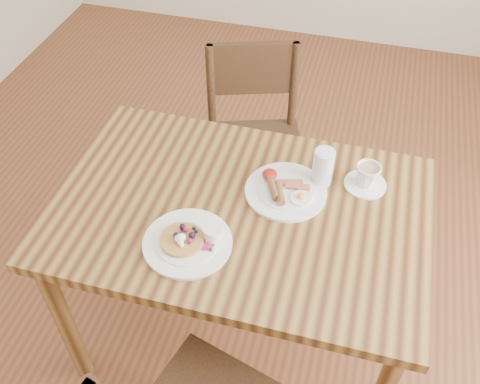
{
  "coord_description": "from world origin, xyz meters",
  "views": [
    {
      "loc": [
        0.31,
        -1.12,
        2.01
      ],
      "look_at": [
        0.0,
        0.0,
        0.82
      ],
      "focal_mm": 40.0,
      "sensor_mm": 36.0,
      "label": 1
    }
  ],
  "objects": [
    {
      "name": "ground",
      "position": [
        0.0,
        0.0,
        0.0
      ],
      "size": [
        5.0,
        5.0,
        0.0
      ],
      "primitive_type": "plane",
      "color": "brown",
      "rests_on": "ground"
    },
    {
      "name": "dining_table",
      "position": [
        0.0,
        0.0,
        0.65
      ],
      "size": [
        1.2,
        0.8,
        0.75
      ],
      "color": "olive",
      "rests_on": "ground"
    },
    {
      "name": "chair_far",
      "position": [
        -0.11,
        0.65,
        0.49
      ],
      "size": [
        0.53,
        0.53,
        0.88
      ],
      "rotation": [
        0.0,
        0.0,
        3.46
      ],
      "color": "#3E2C16",
      "rests_on": "ground"
    },
    {
      "name": "pancake_plate",
      "position": [
        -0.11,
        -0.18,
        0.76
      ],
      "size": [
        0.27,
        0.27,
        0.06
      ],
      "color": "white",
      "rests_on": "dining_table"
    },
    {
      "name": "breakfast_plate",
      "position": [
        0.12,
        0.1,
        0.76
      ],
      "size": [
        0.27,
        0.27,
        0.04
      ],
      "color": "white",
      "rests_on": "dining_table"
    },
    {
      "name": "teacup_saucer",
      "position": [
        0.38,
        0.21,
        0.79
      ],
      "size": [
        0.14,
        0.14,
        0.08
      ],
      "color": "white",
      "rests_on": "dining_table"
    },
    {
      "name": "water_glass",
      "position": [
        0.23,
        0.19,
        0.82
      ],
      "size": [
        0.07,
        0.07,
        0.13
      ],
      "primitive_type": "cylinder",
      "color": "silver",
      "rests_on": "dining_table"
    }
  ]
}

